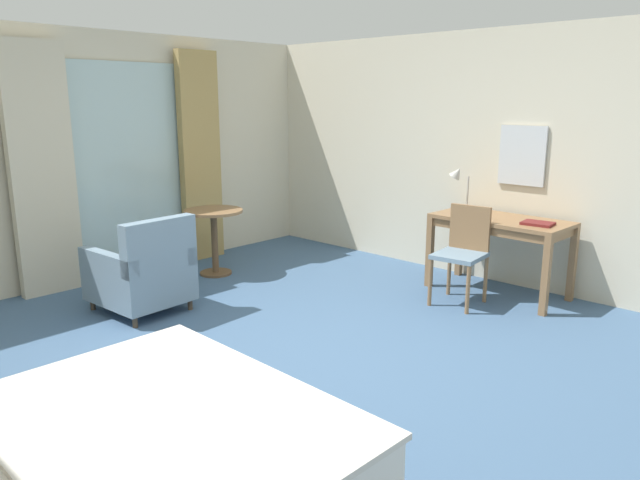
# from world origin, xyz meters

# --- Properties ---
(ground) EXTENTS (6.44, 6.60, 0.10)m
(ground) POSITION_xyz_m (0.00, 0.00, -0.05)
(ground) COLOR #426084
(wall_back) EXTENTS (6.04, 0.12, 2.51)m
(wall_back) POSITION_xyz_m (0.00, 3.04, 1.26)
(wall_back) COLOR beige
(wall_back) RESTS_ON ground
(wall_right) EXTENTS (0.12, 6.20, 2.51)m
(wall_right) POSITION_xyz_m (2.96, 0.00, 1.26)
(wall_right) COLOR beige
(wall_right) RESTS_ON ground
(balcony_glass_door) EXTENTS (1.34, 0.02, 2.21)m
(balcony_glass_door) POSITION_xyz_m (0.50, 2.96, 1.10)
(balcony_glass_door) COLOR silver
(balcony_glass_door) RESTS_ON ground
(curtain_panel_left) EXTENTS (0.59, 0.10, 2.36)m
(curtain_panel_left) POSITION_xyz_m (-0.40, 2.86, 1.18)
(curtain_panel_left) COLOR beige
(curtain_panel_left) RESTS_ON ground
(curtain_panel_right) EXTENTS (0.50, 0.10, 2.36)m
(curtain_panel_right) POSITION_xyz_m (1.39, 2.86, 1.18)
(curtain_panel_right) COLOR tan
(curtain_panel_right) RESTS_ON ground
(writing_desk) EXTENTS (0.65, 1.27, 0.74)m
(writing_desk) POSITION_xyz_m (2.53, -0.30, 0.65)
(writing_desk) COLOR olive
(writing_desk) RESTS_ON ground
(desk_chair) EXTENTS (0.48, 0.45, 0.89)m
(desk_chair) POSITION_xyz_m (2.07, -0.18, 0.51)
(desk_chair) COLOR gray
(desk_chair) RESTS_ON ground
(desk_lamp) EXTENTS (0.18, 0.24, 0.48)m
(desk_lamp) POSITION_xyz_m (2.45, 0.12, 1.07)
(desk_lamp) COLOR #B7B2A8
(desk_lamp) RESTS_ON writing_desk
(closed_book) EXTENTS (0.23, 0.28, 0.02)m
(closed_book) POSITION_xyz_m (2.46, -0.69, 0.75)
(closed_book) COLOR maroon
(closed_book) RESTS_ON writing_desk
(armchair_by_window) EXTENTS (0.73, 0.82, 0.87)m
(armchair_by_window) POSITION_xyz_m (-0.08, 1.73, 0.35)
(armchair_by_window) COLOR gray
(armchair_by_window) RESTS_ON ground
(round_cafe_table) EXTENTS (0.61, 0.61, 0.70)m
(round_cafe_table) POSITION_xyz_m (1.06, 2.20, 0.51)
(round_cafe_table) COLOR olive
(round_cafe_table) RESTS_ON ground
(wall_mirror) EXTENTS (0.02, 0.46, 0.57)m
(wall_mirror) POSITION_xyz_m (2.88, -0.30, 1.31)
(wall_mirror) COLOR silver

